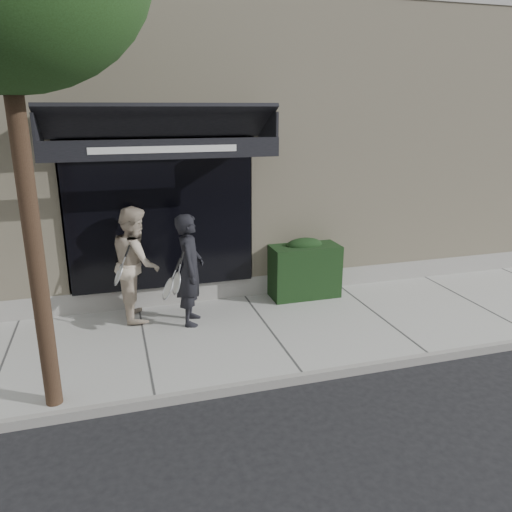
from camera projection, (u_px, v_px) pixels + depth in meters
name	position (u px, v px, depth m)	size (l,w,h in m)	color
ground	(269.00, 335.00, 8.25)	(80.00, 80.00, 0.00)	black
sidewalk	(269.00, 331.00, 8.23)	(20.00, 3.00, 0.12)	#A0A09B
curb	(304.00, 378.00, 6.81)	(20.00, 0.10, 0.14)	gray
building_facade	(206.00, 145.00, 12.01)	(14.30, 8.04, 5.64)	beige
hedge	(304.00, 268.00, 9.51)	(1.30, 0.70, 1.14)	black
pedestrian_front	(190.00, 270.00, 8.18)	(0.81, 0.96, 1.87)	black
pedestrian_back	(136.00, 263.00, 8.40)	(0.79, 0.97, 1.94)	beige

